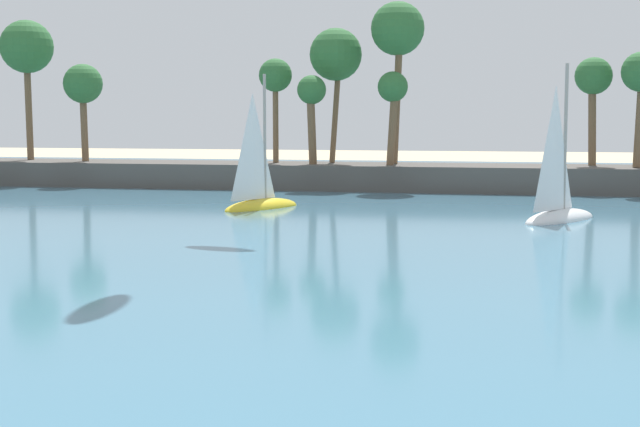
# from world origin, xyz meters

# --- Properties ---
(sea) EXTENTS (220.00, 92.47, 0.06)m
(sea) POSITION_xyz_m (0.00, 53.59, 0.03)
(sea) COLOR teal
(sea) RESTS_ON ground
(palm_headland) EXTENTS (94.78, 6.59, 12.98)m
(palm_headland) POSITION_xyz_m (-2.26, 60.00, 3.87)
(palm_headland) COLOR #514C47
(palm_headland) RESTS_ON ground
(sailboat_near_shore) EXTENTS (4.08, 5.57, 7.92)m
(sailboat_near_shore) POSITION_xyz_m (-10.58, 45.30, 0.77)
(sailboat_near_shore) COLOR yellow
(sailboat_near_shore) RESTS_ON sea
(sailboat_mid_bay) EXTENTS (4.53, 5.65, 8.20)m
(sailboat_mid_bay) POSITION_xyz_m (5.29, 42.48, 0.80)
(sailboat_mid_bay) COLOR white
(sailboat_mid_bay) RESTS_ON sea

